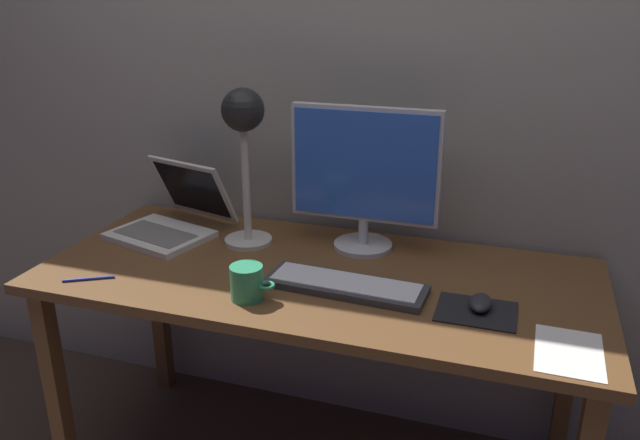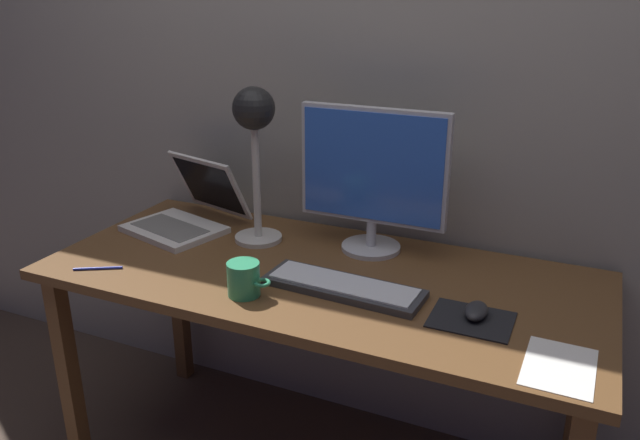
{
  "view_description": "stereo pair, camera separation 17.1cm",
  "coord_description": "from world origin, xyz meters",
  "px_view_note": "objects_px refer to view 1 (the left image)",
  "views": [
    {
      "loc": [
        0.52,
        -1.57,
        1.53
      ],
      "look_at": [
        0.02,
        -0.05,
        0.92
      ],
      "focal_mm": 35.49,
      "sensor_mm": 36.0,
      "label": 1
    },
    {
      "loc": [
        0.68,
        -1.51,
        1.53
      ],
      "look_at": [
        0.02,
        -0.05,
        0.92
      ],
      "focal_mm": 35.49,
      "sensor_mm": 36.0,
      "label": 2
    }
  ],
  "objects_px": {
    "monitor": "(365,173)",
    "pen": "(89,279)",
    "desk_lamp": "(244,132)",
    "mouse": "(480,303)",
    "coffee_mug": "(247,283)",
    "keyboard_main": "(346,285)",
    "laptop": "(176,213)"
  },
  "relations": [
    {
      "from": "keyboard_main",
      "to": "pen",
      "type": "height_order",
      "value": "keyboard_main"
    },
    {
      "from": "coffee_mug",
      "to": "pen",
      "type": "distance_m",
      "value": 0.47
    },
    {
      "from": "keyboard_main",
      "to": "laptop",
      "type": "distance_m",
      "value": 0.7
    },
    {
      "from": "laptop",
      "to": "mouse",
      "type": "relative_size",
      "value": 4.21
    },
    {
      "from": "keyboard_main",
      "to": "desk_lamp",
      "type": "xyz_separation_m",
      "value": [
        -0.39,
        0.22,
        0.35
      ]
    },
    {
      "from": "pen",
      "to": "keyboard_main",
      "type": "bearing_deg",
      "value": 13.61
    },
    {
      "from": "keyboard_main",
      "to": "desk_lamp",
      "type": "height_order",
      "value": "desk_lamp"
    },
    {
      "from": "monitor",
      "to": "pen",
      "type": "distance_m",
      "value": 0.85
    },
    {
      "from": "desk_lamp",
      "to": "pen",
      "type": "xyz_separation_m",
      "value": [
        -0.31,
        -0.39,
        -0.36
      ]
    },
    {
      "from": "pen",
      "to": "monitor",
      "type": "bearing_deg",
      "value": 34.54
    },
    {
      "from": "desk_lamp",
      "to": "laptop",
      "type": "bearing_deg",
      "value": 175.76
    },
    {
      "from": "mouse",
      "to": "coffee_mug",
      "type": "distance_m",
      "value": 0.6
    },
    {
      "from": "monitor",
      "to": "desk_lamp",
      "type": "distance_m",
      "value": 0.38
    },
    {
      "from": "keyboard_main",
      "to": "mouse",
      "type": "xyz_separation_m",
      "value": [
        0.36,
        -0.0,
        0.01
      ]
    },
    {
      "from": "mouse",
      "to": "coffee_mug",
      "type": "relative_size",
      "value": 0.78
    },
    {
      "from": "keyboard_main",
      "to": "desk_lamp",
      "type": "bearing_deg",
      "value": 150.48
    },
    {
      "from": "pen",
      "to": "desk_lamp",
      "type": "bearing_deg",
      "value": 50.98
    },
    {
      "from": "monitor",
      "to": "coffee_mug",
      "type": "bearing_deg",
      "value": -115.57
    },
    {
      "from": "keyboard_main",
      "to": "pen",
      "type": "relative_size",
      "value": 3.19
    },
    {
      "from": "mouse",
      "to": "pen",
      "type": "height_order",
      "value": "mouse"
    },
    {
      "from": "laptop",
      "to": "desk_lamp",
      "type": "bearing_deg",
      "value": -4.24
    },
    {
      "from": "monitor",
      "to": "desk_lamp",
      "type": "height_order",
      "value": "desk_lamp"
    },
    {
      "from": "desk_lamp",
      "to": "mouse",
      "type": "height_order",
      "value": "desk_lamp"
    },
    {
      "from": "monitor",
      "to": "coffee_mug",
      "type": "distance_m",
      "value": 0.51
    },
    {
      "from": "monitor",
      "to": "coffee_mug",
      "type": "height_order",
      "value": "monitor"
    },
    {
      "from": "laptop",
      "to": "pen",
      "type": "relative_size",
      "value": 2.89
    },
    {
      "from": "desk_lamp",
      "to": "pen",
      "type": "height_order",
      "value": "desk_lamp"
    },
    {
      "from": "laptop",
      "to": "desk_lamp",
      "type": "distance_m",
      "value": 0.4
    },
    {
      "from": "laptop",
      "to": "pen",
      "type": "distance_m",
      "value": 0.42
    },
    {
      "from": "mouse",
      "to": "monitor",
      "type": "bearing_deg",
      "value": 142.37
    },
    {
      "from": "desk_lamp",
      "to": "coffee_mug",
      "type": "relative_size",
      "value": 4.03
    },
    {
      "from": "keyboard_main",
      "to": "mouse",
      "type": "height_order",
      "value": "mouse"
    }
  ]
}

